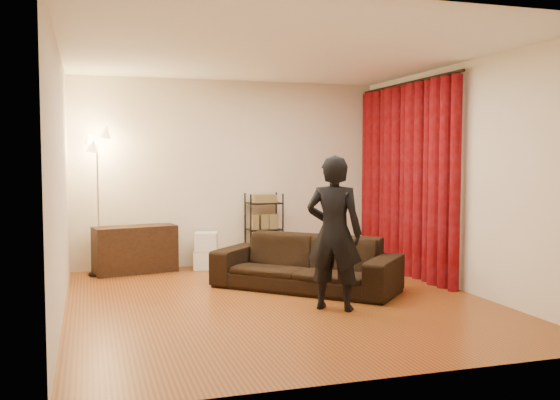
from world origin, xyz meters
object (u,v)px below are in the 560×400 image
object	(u,v)px
media_cabinet	(135,249)
wire_shelf	(264,229)
storage_boxes	(205,251)
sofa	(305,263)
person	(334,233)
floor_lamp	(98,204)

from	to	relation	value
media_cabinet	wire_shelf	distance (m)	1.86
storage_boxes	wire_shelf	distance (m)	0.92
wire_shelf	sofa	bearing A→B (deg)	-65.59
person	wire_shelf	world-z (taller)	person
sofa	wire_shelf	bearing A→B (deg)	133.80
media_cabinet	storage_boxes	bearing A→B (deg)	-13.50
media_cabinet	sofa	bearing A→B (deg)	-54.15
sofa	storage_boxes	xyz separation A→B (m)	(-0.90, 1.68, -0.06)
person	storage_boxes	distance (m)	2.88
storage_boxes	wire_shelf	xyz separation A→B (m)	(0.88, 0.08, 0.27)
sofa	media_cabinet	bearing A→B (deg)	-179.41
media_cabinet	floor_lamp	distance (m)	0.81
media_cabinet	wire_shelf	xyz separation A→B (m)	(1.85, 0.05, 0.21)
floor_lamp	person	bearing A→B (deg)	-49.18
person	sofa	bearing A→B (deg)	-57.86
person	floor_lamp	distance (m)	3.54
sofa	storage_boxes	size ratio (longest dim) A/B	4.15
sofa	media_cabinet	distance (m)	2.54
person	media_cabinet	size ratio (longest dim) A/B	1.46
media_cabinet	wire_shelf	bearing A→B (deg)	-10.13
media_cabinet	storage_boxes	distance (m)	0.97
sofa	wire_shelf	distance (m)	1.78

